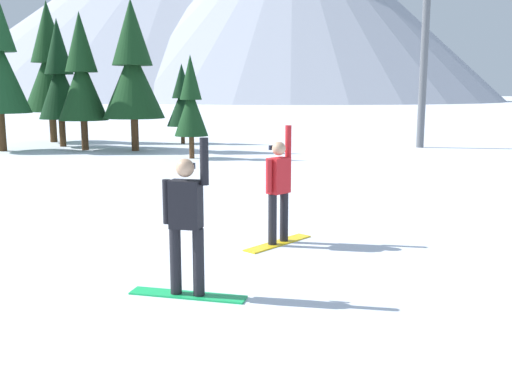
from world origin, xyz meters
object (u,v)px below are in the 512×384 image
at_px(pine_tree_leaning, 59,78).
at_px(pine_tree_short, 182,100).
at_px(pine_tree_broad, 82,76).
at_px(snowboarder_foreground, 186,222).
at_px(pine_tree_slender, 133,69).
at_px(snowboarder_midground, 279,189).
at_px(pine_tree_tall, 49,66).
at_px(pine_tree_twin, 191,102).
at_px(ski_lift_tower, 425,46).

xyz_separation_m(pine_tree_leaning, pine_tree_short, (5.14, 3.07, -1.12)).
bearing_deg(pine_tree_short, pine_tree_broad, -125.57).
distance_m(snowboarder_foreground, pine_tree_slender, 19.87).
bearing_deg(snowboarder_midground, snowboarder_foreground, -101.25).
height_order(pine_tree_slender, pine_tree_tall, pine_tree_tall).
relative_size(pine_tree_twin, pine_tree_short, 1.01).
relative_size(snowboarder_midground, pine_tree_leaning, 0.34).
distance_m(pine_tree_twin, pine_tree_slender, 4.49).
height_order(pine_tree_broad, ski_lift_tower, ski_lift_tower).
height_order(snowboarder_foreground, ski_lift_tower, ski_lift_tower).
distance_m(pine_tree_slender, pine_tree_short, 4.40).
height_order(pine_tree_slender, pine_tree_broad, pine_tree_slender).
distance_m(pine_tree_leaning, pine_tree_broad, 2.40).
distance_m(pine_tree_broad, pine_tree_tall, 5.32).
bearing_deg(snowboarder_foreground, snowboarder_midground, 78.75).
height_order(pine_tree_twin, pine_tree_leaning, pine_tree_leaning).
bearing_deg(snowboarder_foreground, pine_tree_broad, 124.72).
relative_size(snowboarder_midground, pine_tree_short, 0.51).
distance_m(snowboarder_foreground, pine_tree_short, 23.14).
distance_m(snowboarder_midground, pine_tree_twin, 13.79).
xyz_separation_m(pine_tree_slender, ski_lift_tower, (12.69, 5.07, 1.13)).
relative_size(pine_tree_slender, pine_tree_leaning, 1.09).
height_order(snowboarder_midground, ski_lift_tower, ski_lift_tower).
distance_m(snowboarder_midground, pine_tree_tall, 24.23).
bearing_deg(pine_tree_broad, pine_tree_twin, -17.94).
bearing_deg(pine_tree_slender, snowboarder_midground, -55.33).
bearing_deg(pine_tree_slender, pine_tree_tall, 153.58).
bearing_deg(pine_tree_twin, pine_tree_short, 114.91).
distance_m(pine_tree_slender, pine_tree_leaning, 4.57).
height_order(pine_tree_leaning, ski_lift_tower, ski_lift_tower).
bearing_deg(pine_tree_leaning, pine_tree_broad, -32.62).
xyz_separation_m(pine_tree_broad, ski_lift_tower, (15.12, 5.34, 1.41)).
height_order(pine_tree_slender, pine_tree_leaning, pine_tree_slender).
distance_m(pine_tree_broad, ski_lift_tower, 16.09).
distance_m(snowboarder_midground, pine_tree_short, 20.73).
bearing_deg(pine_tree_slender, snowboarder_foreground, -61.53).
bearing_deg(pine_tree_twin, pine_tree_slender, 148.48).
height_order(snowboarder_midground, pine_tree_broad, pine_tree_broad).
relative_size(snowboarder_foreground, pine_tree_leaning, 0.34).
bearing_deg(snowboarder_midground, pine_tree_broad, 131.22).
relative_size(pine_tree_short, ski_lift_tower, 0.49).
bearing_deg(pine_tree_tall, pine_tree_twin, -28.32).
height_order(pine_tree_twin, pine_tree_broad, pine_tree_broad).
distance_m(pine_tree_twin, pine_tree_broad, 6.47).
distance_m(snowboarder_foreground, snowboarder_midground, 2.96).
xyz_separation_m(pine_tree_short, ski_lift_tower, (12.00, 0.97, 2.57)).
height_order(snowboarder_midground, pine_tree_tall, pine_tree_tall).
xyz_separation_m(snowboarder_midground, pine_tree_twin, (-6.33, 12.18, 1.26)).
height_order(pine_tree_leaning, pine_tree_short, pine_tree_leaning).
distance_m(pine_tree_twin, ski_lift_tower, 11.91).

